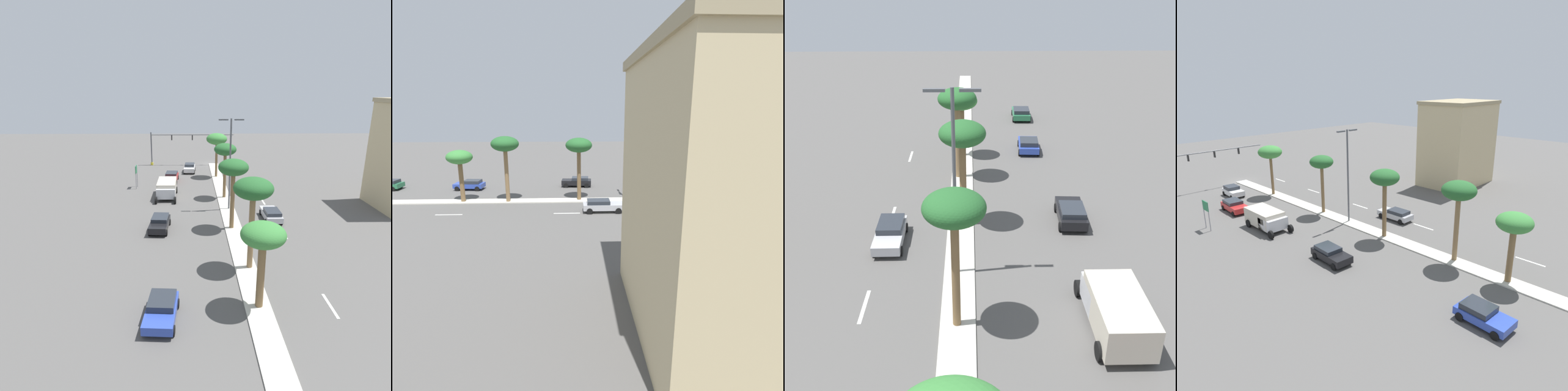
{
  "view_description": "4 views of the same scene",
  "coord_description": "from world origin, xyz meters",
  "views": [
    {
      "loc": [
        4.57,
        66.22,
        14.3
      ],
      "look_at": [
        3.99,
        30.45,
        3.06
      ],
      "focal_mm": 31.54,
      "sensor_mm": 36.0,
      "label": 1
    },
    {
      "loc": [
        -38.18,
        33.0,
        10.46
      ],
      "look_at": [
        -3.67,
        31.57,
        1.58
      ],
      "focal_mm": 30.1,
      "sensor_mm": 36.0,
      "label": 2
    },
    {
      "loc": [
        0.7,
        2.67,
        16.21
      ],
      "look_at": [
        1.37,
        32.76,
        2.07
      ],
      "focal_mm": 44.04,
      "sensor_mm": 36.0,
      "label": 3
    },
    {
      "loc": [
        27.48,
        56.99,
        16.26
      ],
      "look_at": [
        -0.97,
        29.59,
        3.8
      ],
      "focal_mm": 33.79,
      "sensor_mm": 36.0,
      "label": 4
    }
  ],
  "objects": [
    {
      "name": "sedan_black_trailing",
      "position": [
        7.79,
        32.62,
        0.74
      ],
      "size": [
        2.17,
        4.27,
        1.36
      ],
      "color": "black",
      "rests_on": "ground"
    },
    {
      "name": "lane_stripe_right",
      "position": [
        -5.02,
        46.17,
        0.01
      ],
      "size": [
        0.2,
        2.8,
        0.01
      ],
      "primitive_type": "cube",
      "color": "silver",
      "rests_on": "ground"
    },
    {
      "name": "palm_tree_near",
      "position": [
        0.2,
        32.47,
        6.4
      ],
      "size": [
        3.11,
        3.11,
        7.39
      ],
      "color": "brown",
      "rests_on": "median_curb"
    },
    {
      "name": "street_lamp_center",
      "position": [
        -0.17,
        26.43,
        6.42
      ],
      "size": [
        2.9,
        0.24,
        10.88
      ],
      "color": "#515459",
      "rests_on": "median_curb"
    },
    {
      "name": "box_truck",
      "position": [
        7.76,
        21.38,
        1.25
      ],
      "size": [
        2.73,
        6.11,
        2.21
      ],
      "color": "silver",
      "rests_on": "ground"
    },
    {
      "name": "palm_tree_trailing",
      "position": [
        -0.07,
        46.23,
        5.13
      ],
      "size": [
        2.95,
        2.95,
        6.07
      ],
      "color": "brown",
      "rests_on": "median_curb"
    },
    {
      "name": "lane_stripe_far",
      "position": [
        -5.02,
        30.05,
        0.01
      ],
      "size": [
        0.2,
        2.8,
        0.01
      ],
      "primitive_type": "cube",
      "color": "silver",
      "rests_on": "ground"
    },
    {
      "name": "ground_plane",
      "position": [
        0.0,
        32.9,
        0.0
      ],
      "size": [
        160.0,
        160.0,
        0.0
      ],
      "primitive_type": "plane",
      "color": "#565451"
    },
    {
      "name": "sedan_blue_rear",
      "position": [
        6.45,
        47.36,
        0.72
      ],
      "size": [
        2.24,
        4.03,
        1.33
      ],
      "color": "#2D47AD",
      "rests_on": "ground"
    },
    {
      "name": "sedan_silver_front",
      "position": [
        -4.57,
        30.07,
        0.72
      ],
      "size": [
        1.92,
        4.35,
        1.31
      ],
      "color": "#B2B2B7",
      "rests_on": "ground"
    },
    {
      "name": "sedan_green_center",
      "position": [
        6.85,
        58.88,
        0.74
      ],
      "size": [
        2.26,
        4.44,
        1.37
      ],
      "color": "#287047",
      "rests_on": "ground"
    },
    {
      "name": "lane_stripe_leading",
      "position": [
        -5.02,
        33.86,
        0.01
      ],
      "size": [
        0.2,
        2.8,
        0.01
      ],
      "primitive_type": "cube",
      "color": "silver",
      "rests_on": "ground"
    },
    {
      "name": "palm_tree_inboard",
      "position": [
        -0.04,
        21.78,
        6.4
      ],
      "size": [
        2.93,
        2.93,
        7.33
      ],
      "color": "brown",
      "rests_on": "median_curb"
    },
    {
      "name": "median_curb",
      "position": [
        0.0,
        42.3,
        0.06
      ],
      "size": [
        1.8,
        84.59,
        0.12
      ],
      "primitive_type": "cube",
      "color": "beige",
      "rests_on": "ground"
    },
    {
      "name": "palm_tree_left",
      "position": [
        -0.31,
        40.89,
        6.62
      ],
      "size": [
        3.16,
        3.16,
        7.64
      ],
      "color": "olive",
      "rests_on": "median_curb"
    },
    {
      "name": "lane_stripe_inboard",
      "position": [
        -5.02,
        23.37,
        0.01
      ],
      "size": [
        0.2,
        2.8,
        0.01
      ],
      "primitive_type": "cube",
      "color": "silver",
      "rests_on": "ground"
    }
  ]
}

